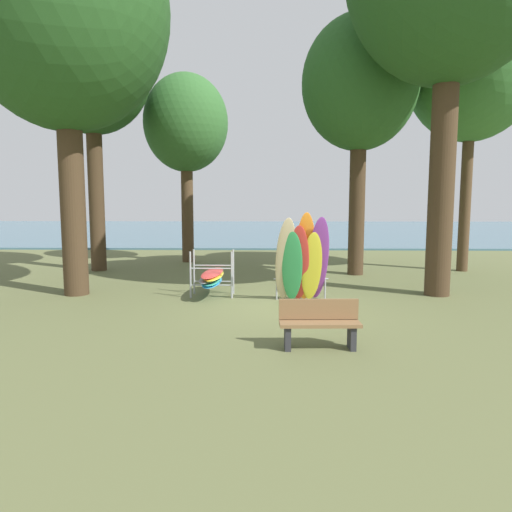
{
  "coord_description": "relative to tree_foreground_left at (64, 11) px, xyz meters",
  "views": [
    {
      "loc": [
        -0.35,
        -11.13,
        2.54
      ],
      "look_at": [
        -0.64,
        1.3,
        1.1
      ],
      "focal_mm": 32.47,
      "sensor_mm": 36.0,
      "label": 1
    }
  ],
  "objects": [
    {
      "name": "tree_foreground_left",
      "position": [
        0.0,
        0.0,
        0.0
      ],
      "size": [
        5.45,
        5.45,
        10.69
      ],
      "color": "#42301E",
      "rests_on": "ground"
    },
    {
      "name": "ground_plane",
      "position": [
        5.62,
        -1.4,
        -7.49
      ],
      "size": [
        80.0,
        80.0,
        0.0
      ],
      "primitive_type": "plane",
      "color": "#60663D"
    },
    {
      "name": "tree_far_left_back",
      "position": [
        12.58,
        4.75,
        -0.15
      ],
      "size": [
        4.61,
        4.61,
        10.02
      ],
      "color": "#4C3823",
      "rests_on": "ground"
    },
    {
      "name": "board_storage_rack",
      "position": [
        3.79,
        -0.12,
        -6.97
      ],
      "size": [
        1.15,
        2.13,
        1.25
      ],
      "color": "#9EA0A5",
      "rests_on": "ground"
    },
    {
      "name": "tree_far_right_back",
      "position": [
        1.89,
        7.21,
        -1.72
      ],
      "size": [
        3.52,
        3.52,
        7.87
      ],
      "color": "#4C3823",
      "rests_on": "ground"
    },
    {
      "name": "park_bench",
      "position": [
        6.2,
        -4.63,
        -7.04
      ],
      "size": [
        1.41,
        0.46,
        0.85
      ],
      "color": "#2D2D33",
      "rests_on": "ground"
    },
    {
      "name": "leaning_board_pile",
      "position": [
        6.18,
        -0.85,
        -6.46
      ],
      "size": [
        1.44,
        1.05,
        2.31
      ],
      "color": "#C6B289",
      "rests_on": "ground"
    },
    {
      "name": "tree_deep_back",
      "position": [
        -1.04,
        4.58,
        -0.08
      ],
      "size": [
        4.34,
        4.34,
        9.99
      ],
      "color": "#42301E",
      "rests_on": "ground"
    },
    {
      "name": "tree_mid_behind",
      "position": [
        8.43,
        3.82,
        -0.99
      ],
      "size": [
        3.95,
        3.95,
        8.85
      ],
      "color": "#42301E",
      "rests_on": "ground"
    },
    {
      "name": "lake_water",
      "position": [
        5.62,
        30.15,
        -7.44
      ],
      "size": [
        80.0,
        36.0,
        0.1
      ],
      "primitive_type": "cube",
      "color": "#477084",
      "rests_on": "ground"
    }
  ]
}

